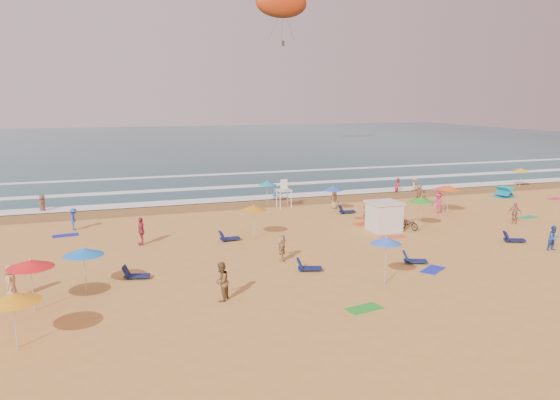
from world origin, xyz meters
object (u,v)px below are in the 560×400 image
object	(u,v)px
bicycle	(409,223)
parasail	(281,3)
cabana	(384,217)
lifeguard_stand	(284,196)

from	to	relation	value
bicycle	parasail	xyz separation A→B (m)	(11.09, 61.36, 25.43)
cabana	parasail	distance (m)	67.20
bicycle	lifeguard_stand	bearing A→B (deg)	105.09
cabana	lifeguard_stand	xyz separation A→B (m)	(-4.10, 10.19, 0.05)
bicycle	parasail	size ratio (longest dim) A/B	0.17
lifeguard_stand	parasail	xyz separation A→B (m)	(17.08, 50.87, 24.83)
cabana	bicycle	size ratio (longest dim) A/B	1.16
lifeguard_stand	parasail	size ratio (longest dim) A/B	0.21
bicycle	parasail	distance (m)	67.34
cabana	bicycle	xyz separation A→B (m)	(1.90, -0.30, -0.55)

